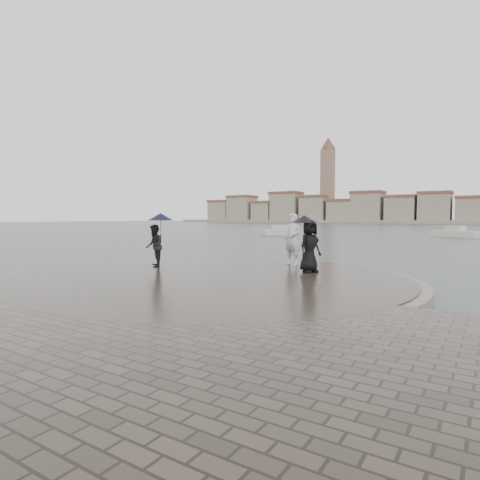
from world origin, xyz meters
The scene contains 8 objects.
ground centered at (0.00, 0.00, 0.00)m, with size 400.00×400.00×0.00m, color #2B3835.
kerb_ring centered at (0.00, 3.50, 0.16)m, with size 12.50×12.50×0.32m, color gray.
quay_tip centered at (0.00, 3.50, 0.18)m, with size 11.90×11.90×0.36m, color #2D261E.
statue centered at (0.76, 7.46, 1.38)m, with size 0.74×0.49×2.03m, color silver.
visitor_left centered at (-3.36, 4.14, 1.46)m, with size 1.24×1.09×2.04m.
visitor_right centered at (2.09, 5.88, 1.45)m, with size 1.14×1.08×1.95m.
far_skyline centered at (-6.29, 160.71, 5.61)m, with size 260.00×20.00×37.00m.
boats centered at (3.46, 40.88, 0.38)m, with size 41.26×11.65×1.50m.
Camera 1 is at (7.48, -6.91, 2.23)m, focal length 30.00 mm.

